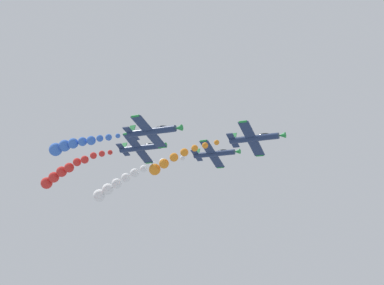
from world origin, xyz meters
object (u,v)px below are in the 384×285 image
at_px(airplane_right_inner, 152,131).
at_px(airplane_left_outer, 141,148).
at_px(airplane_left_inner, 215,154).
at_px(airplane_lead, 255,138).

relative_size(airplane_right_inner, airplane_left_outer, 1.00).
bearing_deg(airplane_left_inner, airplane_right_inner, -0.13).
xyz_separation_m(airplane_left_inner, airplane_right_inner, (24.69, -0.05, -0.63)).
height_order(airplane_lead, airplane_left_outer, airplane_left_outer).
relative_size(airplane_lead, airplane_right_inner, 1.00).
bearing_deg(airplane_left_inner, airplane_left_outer, -37.98).
bearing_deg(airplane_right_inner, airplane_lead, 134.19).
relative_size(airplane_left_inner, airplane_right_inner, 1.00).
bearing_deg(airplane_lead, airplane_left_outer, -88.05).
height_order(airplane_lead, airplane_left_inner, airplane_left_inner).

